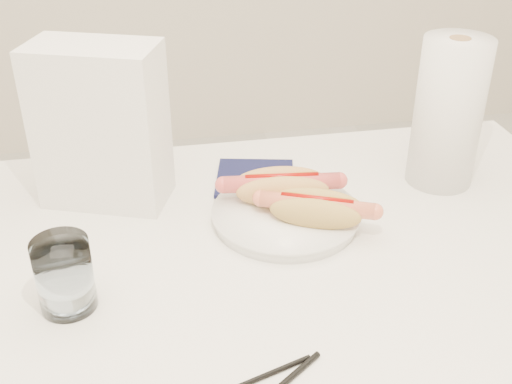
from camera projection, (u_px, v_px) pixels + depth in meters
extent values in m
cube|color=white|center=(237.00, 282.00, 0.89)|extent=(1.20, 0.80, 0.04)
cylinder|color=silver|center=(450.00, 293.00, 1.45)|extent=(0.04, 0.04, 0.71)
cylinder|color=white|center=(286.00, 217.00, 0.98)|extent=(0.29, 0.29, 0.02)
ellipsoid|color=tan|center=(283.00, 192.00, 0.98)|extent=(0.15, 0.05, 0.05)
ellipsoid|color=tan|center=(280.00, 181.00, 1.01)|extent=(0.15, 0.05, 0.05)
ellipsoid|color=tan|center=(281.00, 192.00, 1.00)|extent=(0.14, 0.07, 0.03)
cylinder|color=#DF524E|center=(282.00, 183.00, 0.99)|extent=(0.18, 0.05, 0.03)
cylinder|color=#990A05|center=(282.00, 176.00, 0.98)|extent=(0.11, 0.02, 0.01)
ellipsoid|color=tan|center=(315.00, 214.00, 0.93)|extent=(0.14, 0.09, 0.05)
ellipsoid|color=tan|center=(318.00, 203.00, 0.95)|extent=(0.14, 0.09, 0.05)
ellipsoid|color=tan|center=(316.00, 214.00, 0.94)|extent=(0.13, 0.10, 0.03)
cylinder|color=#EF7654|center=(317.00, 205.00, 0.94)|extent=(0.16, 0.09, 0.03)
cylinder|color=#990A05|center=(317.00, 199.00, 0.93)|extent=(0.10, 0.05, 0.01)
cylinder|color=white|center=(64.00, 275.00, 0.79)|extent=(0.07, 0.07, 0.10)
cube|color=white|center=(101.00, 126.00, 0.98)|extent=(0.22, 0.17, 0.26)
cube|color=#111438|center=(255.00, 178.00, 1.09)|extent=(0.16, 0.16, 0.01)
cylinder|color=white|center=(448.00, 113.00, 1.03)|extent=(0.12, 0.12, 0.25)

